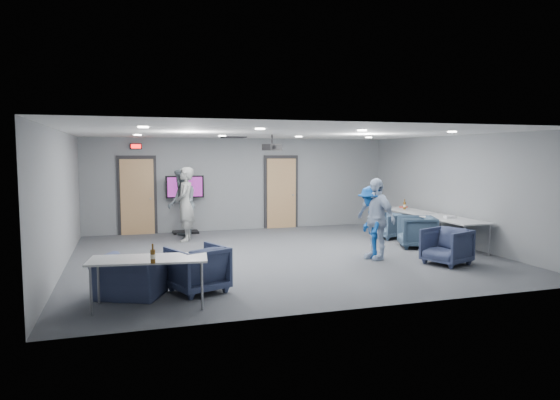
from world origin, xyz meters
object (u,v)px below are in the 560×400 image
object	(u,v)px
person_b	(182,204)
chair_right_c	(447,246)
table_front_left	(149,261)
chair_right_a	(388,226)
person_c	(376,219)
bottle_front	(153,256)
chair_right_b	(417,232)
bottle_right	(404,206)
projector	(272,147)
table_right_a	(408,212)
person_a	(185,204)
table_right_b	(452,220)
chair_front_b	(130,277)
person_d	(371,222)
chair_front_a	(198,269)
tv_stand	(185,201)

from	to	relation	value
person_b	chair_right_c	distance (m)	6.77
table_front_left	chair_right_a	bearing A→B (deg)	41.88
person_c	bottle_front	xyz separation A→B (m)	(-4.74, -2.41, -0.04)
bottle_front	table_front_left	bearing A→B (deg)	96.52
person_b	bottle_front	size ratio (longest dim) A/B	6.79
chair_right_b	bottle_right	world-z (taller)	bottle_right
chair_right_b	projector	size ratio (longest dim) A/B	1.83
chair_right_c	table_right_a	size ratio (longest dim) A/B	0.48
person_a	table_right_b	size ratio (longest dim) A/B	0.97
table_right_b	table_front_left	size ratio (longest dim) A/B	1.11
chair_right_c	chair_front_b	distance (m)	6.20
bottle_right	person_d	bearing A→B (deg)	-133.84
table_right_a	bottle_right	bearing A→B (deg)	10.14
chair_right_c	bottle_front	world-z (taller)	bottle_front
chair_right_b	projector	distance (m)	4.02
chair_right_a	table_right_a	size ratio (longest dim) A/B	0.44
chair_right_a	chair_front_a	distance (m)	6.69
person_b	person_c	xyz separation A→B (m)	(3.66, -3.84, -0.07)
bottle_front	tv_stand	size ratio (longest dim) A/B	0.17
chair_right_a	bottle_right	world-z (taller)	bottle_right
person_a	chair_right_b	distance (m)	5.82
chair_front_a	bottle_right	xyz separation A→B (m)	(6.20, 3.92, 0.45)
chair_right_c	table_right_b	size ratio (longest dim) A/B	0.41
chair_right_a	table_right_b	xyz separation A→B (m)	(0.65, -1.82, 0.35)
chair_right_a	bottle_front	xyz separation A→B (m)	(-6.32, -4.68, 0.50)
person_d	table_right_a	bearing A→B (deg)	149.77
chair_right_c	bottle_right	xyz separation A→B (m)	(1.08, 3.39, 0.47)
table_right_b	chair_right_b	bearing A→B (deg)	56.22
table_front_left	bottle_right	world-z (taller)	bottle_right
person_a	chair_front_a	size ratio (longest dim) A/B	2.26
chair_right_c	person_c	bearing A→B (deg)	-149.53
person_c	table_front_left	bearing A→B (deg)	-85.74
chair_front_a	bottle_front	bearing A→B (deg)	30.77
person_c	table_right_b	bearing A→B (deg)	82.56
chair_right_b	chair_front_a	bearing A→B (deg)	-46.58
chair_right_b	bottle_right	size ratio (longest dim) A/B	2.93
chair_front_b	person_c	bearing A→B (deg)	-139.14
table_front_left	bottle_right	distance (m)	8.32
person_d	table_front_left	xyz separation A→B (m)	(-4.75, -2.18, -0.10)
person_d	chair_right_b	world-z (taller)	person_d
chair_right_a	chair_right_b	bearing A→B (deg)	-14.51
person_b	chair_front_b	bearing A→B (deg)	-15.98
person_b	projector	bearing A→B (deg)	41.61
chair_right_c	projector	world-z (taller)	projector
person_c	projector	distance (m)	2.95
person_c	chair_right_a	distance (m)	2.82
projector	bottle_front	bearing A→B (deg)	-147.38
projector	chair_front_a	bearing A→B (deg)	-146.70
table_front_left	bottle_right	size ratio (longest dim) A/B	6.17
person_c	bottle_front	world-z (taller)	person_c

